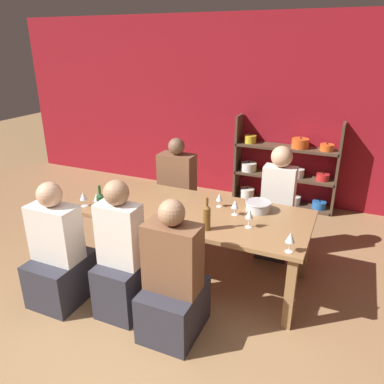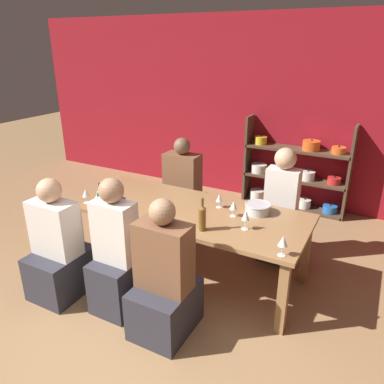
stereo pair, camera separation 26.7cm
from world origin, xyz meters
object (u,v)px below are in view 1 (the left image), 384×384
at_px(person_near_a, 122,265).
at_px(shelf_unit, 283,172).
at_px(wine_bottle_dark, 207,217).
at_px(wine_glass_red_b, 290,238).
at_px(wine_glass_empty_a, 235,204).
at_px(dining_table, 188,216).
at_px(wine_glass_red_c, 83,196).
at_px(wine_glass_empty_b, 97,197).
at_px(person_near_b, 59,259).
at_px(person_near_c, 173,287).
at_px(cell_phone, 117,199).
at_px(wine_glass_red_a, 249,214).
at_px(mixing_bowl, 258,206).
at_px(wine_glass_empty_c, 219,197).
at_px(person_far_b, 177,199).
at_px(person_far_a, 277,214).
at_px(wine_bottle_green, 101,203).

bearing_deg(person_near_a, shelf_unit, 74.69).
distance_m(wine_bottle_dark, wine_glass_red_b, 0.75).
bearing_deg(wine_glass_empty_a, dining_table, -172.05).
bearing_deg(wine_glass_red_c, dining_table, 19.64).
distance_m(wine_bottle_dark, wine_glass_empty_b, 1.16).
relative_size(wine_bottle_dark, person_near_a, 0.24).
bearing_deg(person_near_b, person_near_c, 1.82).
bearing_deg(person_near_a, cell_phone, 126.14).
xyz_separation_m(shelf_unit, person_near_c, (-0.29, -3.05, -0.08)).
distance_m(wine_glass_empty_a, person_near_a, 1.19).
bearing_deg(wine_glass_empty_a, wine_glass_red_a, -45.61).
xyz_separation_m(mixing_bowl, wine_glass_empty_a, (-0.18, -0.18, 0.06)).
distance_m(wine_glass_empty_c, person_far_b, 1.09).
bearing_deg(person_near_c, person_far_b, 114.94).
bearing_deg(person_far_b, dining_table, 122.50).
bearing_deg(dining_table, shelf_unit, 76.36).
distance_m(wine_glass_empty_a, person_far_a, 0.85).
relative_size(shelf_unit, cell_phone, 8.96).
relative_size(dining_table, wine_glass_empty_b, 13.43).
bearing_deg(wine_glass_empty_b, dining_table, 23.72).
bearing_deg(wine_glass_empty_b, wine_glass_red_b, -1.66).
xyz_separation_m(person_near_a, person_near_c, (0.53, -0.06, -0.04)).
height_order(mixing_bowl, wine_glass_empty_a, wine_glass_empty_a).
xyz_separation_m(mixing_bowl, wine_bottle_dark, (-0.32, -0.58, 0.07)).
bearing_deg(wine_bottle_dark, person_near_c, -99.39).
bearing_deg(person_far_b, cell_phone, 73.19).
xyz_separation_m(dining_table, person_near_b, (-0.91, -0.88, -0.23)).
distance_m(mixing_bowl, person_far_a, 0.62).
distance_m(dining_table, wine_glass_red_b, 1.17).
distance_m(wine_glass_red_c, wine_glass_empty_b, 0.17).
xyz_separation_m(person_far_a, person_near_b, (-1.66, -1.66, -0.07)).
bearing_deg(wine_glass_red_a, wine_bottle_green, -167.80).
bearing_deg(wine_bottle_dark, person_near_a, -143.71).
xyz_separation_m(shelf_unit, wine_glass_empty_a, (-0.07, -2.15, 0.34)).
xyz_separation_m(cell_phone, person_near_b, (-0.11, -0.80, -0.32)).
xyz_separation_m(wine_glass_empty_c, person_near_c, (-0.01, -1.03, -0.40)).
bearing_deg(wine_glass_red_b, wine_glass_empty_a, 141.52).
bearing_deg(wine_glass_red_c, cell_phone, 54.29).
bearing_deg(wine_bottle_dark, person_far_a, 69.71).
bearing_deg(wine_glass_empty_b, cell_phone, 84.28).
bearing_deg(wine_glass_empty_c, person_near_a, -119.30).
distance_m(shelf_unit, dining_table, 2.28).
bearing_deg(wine_bottle_dark, wine_bottle_green, -174.33).
relative_size(wine_bottle_dark, wine_glass_red_a, 1.72).
bearing_deg(person_near_c, wine_glass_empty_b, 156.10).
bearing_deg(person_near_a, wine_glass_empty_a, 48.49).
bearing_deg(wine_glass_red_a, wine_glass_red_c, -172.41).
bearing_deg(cell_phone, person_near_a, -53.86).
relative_size(wine_glass_red_a, wine_glass_empty_c, 1.25).
xyz_separation_m(dining_table, cell_phone, (-0.80, -0.08, 0.08)).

